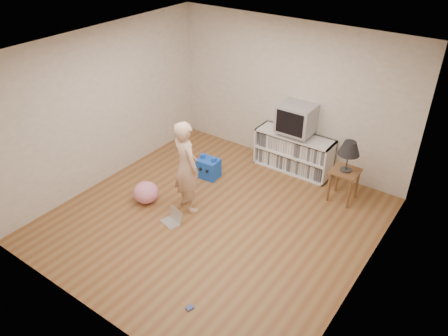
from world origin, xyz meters
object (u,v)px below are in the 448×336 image
object	(u,v)px
side_table	(344,178)
plush_blue	(208,168)
dvd_deck	(295,133)
laptop	(173,219)
person	(186,167)
table_lamp	(349,149)
plush_pink	(146,192)
media_unit	(294,152)
crt_tv	(297,118)

from	to	relation	value
side_table	plush_blue	distance (m)	2.32
dvd_deck	laptop	xyz separation A→B (m)	(-0.75, -2.43, -0.68)
person	side_table	bearing A→B (deg)	-119.21
table_lamp	plush_pink	bearing A→B (deg)	-143.30
laptop	plush_blue	xyz separation A→B (m)	(-0.33, 1.33, 0.12)
media_unit	table_lamp	size ratio (longest dim) A/B	2.72
side_table	table_lamp	xyz separation A→B (m)	(-0.00, 0.00, 0.53)
dvd_deck	crt_tv	size ratio (longest dim) A/B	0.75
media_unit	laptop	world-z (taller)	media_unit
plush_blue	plush_pink	distance (m)	1.24
side_table	crt_tv	bearing A→B (deg)	161.57
crt_tv	side_table	world-z (taller)	crt_tv
crt_tv	person	size ratio (longest dim) A/B	0.40
side_table	person	world-z (taller)	person
crt_tv	person	distance (m)	2.18
dvd_deck	plush_blue	world-z (taller)	dvd_deck
dvd_deck	person	distance (m)	2.16
crt_tv	laptop	bearing A→B (deg)	-107.28
dvd_deck	table_lamp	distance (m)	1.18
table_lamp	laptop	distance (m)	2.91
media_unit	plush_pink	size ratio (longest dim) A/B	3.45
person	plush_pink	bearing A→B (deg)	42.14
media_unit	person	distance (m)	2.22
table_lamp	person	bearing A→B (deg)	-139.24
side_table	laptop	bearing A→B (deg)	-132.04
laptop	plush_blue	bearing A→B (deg)	118.47
dvd_deck	table_lamp	size ratio (longest dim) A/B	0.87
crt_tv	table_lamp	world-z (taller)	crt_tv
plush_blue	laptop	bearing A→B (deg)	-79.90
dvd_deck	side_table	bearing A→B (deg)	-18.59
crt_tv	plush_blue	size ratio (longest dim) A/B	1.42
side_table	dvd_deck	bearing A→B (deg)	161.41
dvd_deck	crt_tv	xyz separation A→B (m)	(0.00, -0.00, 0.29)
dvd_deck	crt_tv	distance (m)	0.29
person	plush_blue	world-z (taller)	person
table_lamp	plush_pink	xyz separation A→B (m)	(-2.56, -1.90, -0.77)
table_lamp	media_unit	bearing A→B (deg)	160.68
plush_pink	person	bearing A→B (deg)	22.11
dvd_deck	laptop	bearing A→B (deg)	-107.26
dvd_deck	side_table	size ratio (longest dim) A/B	0.82
dvd_deck	plush_pink	bearing A→B (deg)	-122.61
dvd_deck	laptop	size ratio (longest dim) A/B	1.31
table_lamp	crt_tv	bearing A→B (deg)	161.57
side_table	table_lamp	distance (m)	0.53
dvd_deck	plush_blue	bearing A→B (deg)	-134.88
dvd_deck	side_table	xyz separation A→B (m)	(1.10, -0.37, -0.32)
media_unit	crt_tv	bearing A→B (deg)	-90.00
person	plush_blue	size ratio (longest dim) A/B	3.59
dvd_deck	side_table	distance (m)	1.20
person	plush_pink	size ratio (longest dim) A/B	3.72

